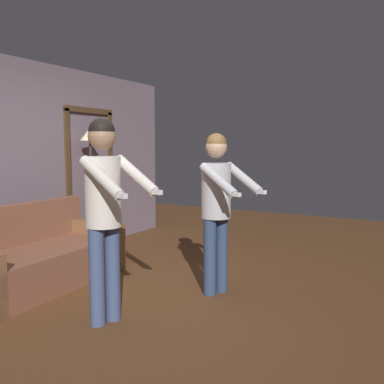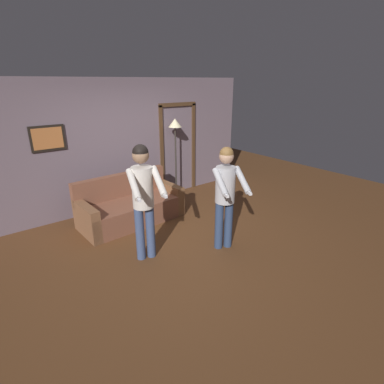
% 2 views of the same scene
% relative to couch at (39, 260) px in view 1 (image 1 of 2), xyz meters
% --- Properties ---
extents(ground_plane, '(12.00, 12.00, 0.00)m').
position_rel_couch_xyz_m(ground_plane, '(0.23, -1.20, -0.28)').
color(ground_plane, brown).
extents(back_wall_assembly, '(6.40, 0.10, 2.60)m').
position_rel_couch_xyz_m(back_wall_assembly, '(0.24, 0.85, 1.02)').
color(back_wall_assembly, slate).
rests_on(back_wall_assembly, ground_plane).
extents(couch, '(1.94, 0.94, 0.87)m').
position_rel_couch_xyz_m(couch, '(0.00, 0.00, 0.00)').
color(couch, brown).
rests_on(couch, ground_plane).
extents(torchiere_lamp, '(0.29, 0.29, 1.77)m').
position_rel_couch_xyz_m(torchiere_lamp, '(1.46, 0.57, 1.14)').
color(torchiere_lamp, '#332D28').
rests_on(torchiere_lamp, ground_plane).
extents(person_standing_left, '(0.54, 0.72, 1.74)m').
position_rel_couch_xyz_m(person_standing_left, '(-0.41, -1.31, 0.78)').
color(person_standing_left, '#3C4D75').
rests_on(person_standing_left, ground_plane).
extents(person_standing_right, '(0.57, 0.69, 1.64)m').
position_rel_couch_xyz_m(person_standing_right, '(0.73, -1.80, 0.71)').
color(person_standing_right, navy).
rests_on(person_standing_right, ground_plane).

